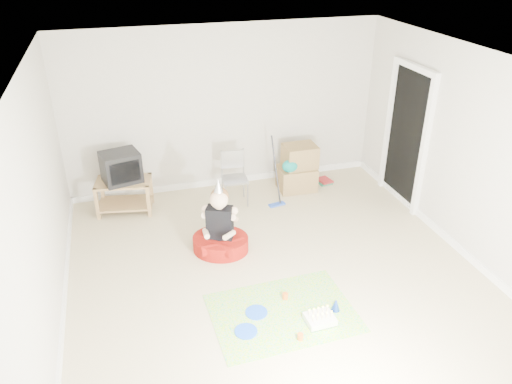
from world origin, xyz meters
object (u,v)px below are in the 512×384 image
object	(u,v)px
folding_chair	(235,179)
cardboard_boxes	(298,169)
crt_tv	(121,167)
birthday_cake	(320,320)
tv_stand	(125,193)
seated_woman	(220,235)

from	to	relation	value
folding_chair	cardboard_boxes	bearing A→B (deg)	9.74
crt_tv	birthday_cake	distance (m)	3.69
tv_stand	cardboard_boxes	size ratio (longest dim) A/B	1.17
tv_stand	folding_chair	xyz separation A→B (m)	(1.64, -0.23, 0.11)
birthday_cake	seated_woman	bearing A→B (deg)	113.56
seated_woman	birthday_cake	xyz separation A→B (m)	(0.72, -1.66, -0.19)
tv_stand	crt_tv	distance (m)	0.43
crt_tv	tv_stand	bearing A→B (deg)	0.00
folding_chair	seated_woman	bearing A→B (deg)	-112.54
tv_stand	folding_chair	world-z (taller)	folding_chair
seated_woman	folding_chair	bearing A→B (deg)	67.46
tv_stand	seated_woman	xyz separation A→B (m)	(1.14, -1.44, -0.06)
cardboard_boxes	birthday_cake	bearing A→B (deg)	-105.97
folding_chair	tv_stand	bearing A→B (deg)	171.95
cardboard_boxes	seated_woman	distance (m)	2.13
crt_tv	folding_chair	world-z (taller)	crt_tv
cardboard_boxes	seated_woman	bearing A→B (deg)	-138.83
tv_stand	crt_tv	bearing A→B (deg)	0.00
folding_chair	seated_woman	world-z (taller)	seated_woman
crt_tv	seated_woman	bearing A→B (deg)	-65.43
folding_chair	birthday_cake	distance (m)	2.91
folding_chair	cardboard_boxes	world-z (taller)	folding_chair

